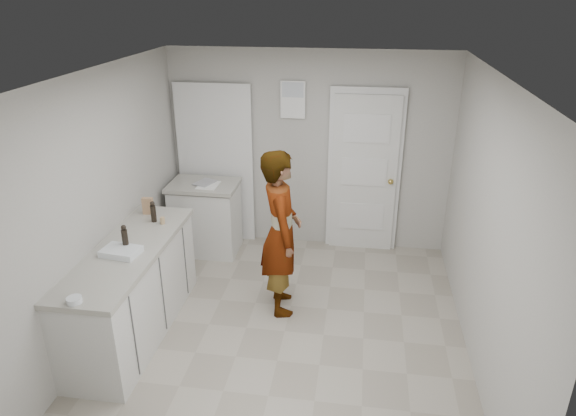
% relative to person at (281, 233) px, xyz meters
% --- Properties ---
extents(ground, '(4.00, 4.00, 0.00)m').
position_rel_person_xyz_m(ground, '(0.10, -0.43, -0.87)').
color(ground, gray).
rests_on(ground, ground).
extents(room_shell, '(4.00, 4.00, 4.00)m').
position_rel_person_xyz_m(room_shell, '(-0.07, 1.52, 0.15)').
color(room_shell, '#A3A19A').
rests_on(room_shell, ground).
extents(main_counter, '(0.64, 1.96, 0.93)m').
position_rel_person_xyz_m(main_counter, '(-1.35, -0.63, -0.44)').
color(main_counter, silver).
rests_on(main_counter, ground).
extents(side_counter, '(0.84, 0.61, 0.93)m').
position_rel_person_xyz_m(side_counter, '(-1.15, 1.12, -0.44)').
color(side_counter, silver).
rests_on(side_counter, ground).
extents(person, '(0.57, 0.72, 1.74)m').
position_rel_person_xyz_m(person, '(0.00, 0.00, 0.00)').
color(person, silver).
rests_on(person, ground).
extents(cake_mix_box, '(0.11, 0.06, 0.18)m').
position_rel_person_xyz_m(cake_mix_box, '(-1.45, 0.14, 0.15)').
color(cake_mix_box, '#8D6146').
rests_on(cake_mix_box, main_counter).
extents(spice_jar, '(0.05, 0.05, 0.07)m').
position_rel_person_xyz_m(spice_jar, '(-1.21, -0.07, 0.09)').
color(spice_jar, tan).
rests_on(spice_jar, main_counter).
extents(oil_cruet_a, '(0.06, 0.06, 0.23)m').
position_rel_person_xyz_m(oil_cruet_a, '(-1.32, -0.03, 0.16)').
color(oil_cruet_a, black).
rests_on(oil_cruet_a, main_counter).
extents(oil_cruet_b, '(0.06, 0.06, 0.25)m').
position_rel_person_xyz_m(oil_cruet_b, '(-1.33, -0.66, 0.18)').
color(oil_cruet_b, black).
rests_on(oil_cruet_b, main_counter).
extents(baking_dish, '(0.36, 0.27, 0.06)m').
position_rel_person_xyz_m(baking_dish, '(-1.34, -0.75, 0.08)').
color(baking_dish, silver).
rests_on(baking_dish, main_counter).
extents(egg_bowl, '(0.12, 0.12, 0.05)m').
position_rel_person_xyz_m(egg_bowl, '(-1.36, -1.53, 0.08)').
color(egg_bowl, silver).
rests_on(egg_bowl, main_counter).
extents(papers, '(0.24, 0.30, 0.01)m').
position_rel_person_xyz_m(papers, '(-1.07, 1.06, 0.06)').
color(papers, white).
rests_on(papers, side_counter).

